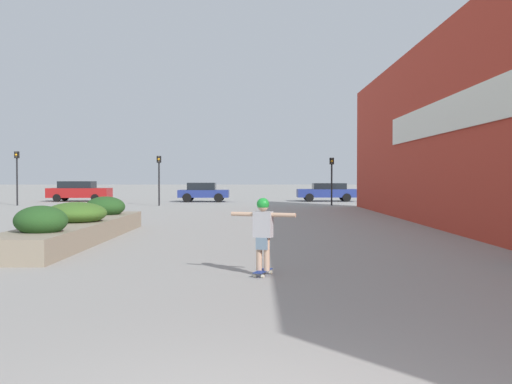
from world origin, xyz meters
name	(u,v)px	position (x,y,z in m)	size (l,w,h in m)	color
building_wall_right	(473,121)	(7.01, 14.08, 3.67)	(0.67, 38.26, 7.34)	#B23323
planter_box	(79,225)	(-5.12, 12.96, 0.47)	(1.79, 10.03, 1.21)	gray
skateboard	(262,272)	(0.26, 6.90, 0.07)	(0.40, 0.68, 0.10)	navy
skateboarder	(262,227)	(0.26, 6.90, 0.94)	(1.24, 0.53, 1.39)	tan
car_leftmost	(327,192)	(5.78, 41.13, 0.77)	(4.66, 2.02, 1.44)	navy
car_center_left	(441,191)	(14.98, 41.66, 0.81)	(4.07, 1.99, 1.54)	slate
car_center_right	(78,191)	(-13.86, 41.00, 0.82)	(4.76, 2.05, 1.59)	maroon
car_rightmost	(203,192)	(-3.96, 40.16, 0.78)	(3.87, 2.03, 1.48)	navy
traffic_light_left	(158,172)	(-6.36, 34.11, 2.28)	(0.28, 0.30, 3.33)	black
traffic_light_right	(331,173)	(5.22, 34.31, 2.21)	(0.28, 0.30, 3.21)	black
traffic_light_far_left	(16,169)	(-15.91, 34.22, 2.46)	(0.28, 0.30, 3.63)	black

